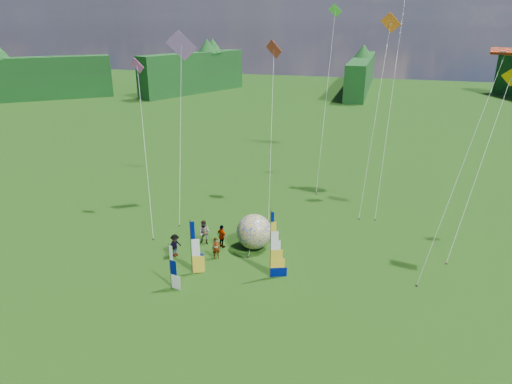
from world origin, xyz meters
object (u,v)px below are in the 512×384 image
(bol_inflatable, at_px, (254,232))
(side_banner_far, at_px, (170,267))
(camp_chair, at_px, (199,260))
(kite_whale, at_px, (394,75))
(feather_banner_main, at_px, (270,246))
(side_banner_left, at_px, (191,248))
(spectator_b, at_px, (204,232))
(spectator_a, at_px, (216,248))
(spectator_d, at_px, (222,236))
(spectator_c, at_px, (175,245))

(bol_inflatable, bearing_deg, side_banner_far, -118.16)
(camp_chair, height_order, kite_whale, kite_whale)
(feather_banner_main, xyz_separation_m, camp_chair, (-4.96, -0.05, -1.83))
(side_banner_left, distance_m, side_banner_far, 2.08)
(spectator_b, relative_size, camp_chair, 1.98)
(side_banner_far, height_order, camp_chair, side_banner_far)
(spectator_a, relative_size, camp_chair, 1.65)
(spectator_a, distance_m, camp_chair, 1.63)
(spectator_a, relative_size, spectator_b, 0.84)
(feather_banner_main, relative_size, side_banner_far, 1.55)
(feather_banner_main, bearing_deg, bol_inflatable, 99.26)
(feather_banner_main, xyz_separation_m, spectator_d, (-4.40, 3.00, -1.42))
(bol_inflatable, xyz_separation_m, spectator_d, (-2.27, -0.61, -0.41))
(side_banner_left, height_order, side_banner_far, side_banner_left)
(spectator_b, bearing_deg, side_banner_left, -81.13)
(side_banner_left, height_order, kite_whale, kite_whale)
(spectator_b, bearing_deg, spectator_a, -50.03)
(bol_inflatable, relative_size, camp_chair, 2.72)
(side_banner_far, height_order, spectator_c, side_banner_far)
(side_banner_left, relative_size, camp_chair, 3.95)
(side_banner_left, distance_m, spectator_d, 4.11)
(feather_banner_main, bearing_deg, side_banner_left, 169.17)
(kite_whale, bearing_deg, spectator_b, -143.55)
(side_banner_left, xyz_separation_m, kite_whale, (11.59, 17.70, 9.25))
(side_banner_far, distance_m, bol_inflatable, 7.38)
(camp_chair, bearing_deg, spectator_a, 80.45)
(spectator_c, bearing_deg, camp_chair, -89.26)
(spectator_a, distance_m, spectator_c, 2.93)
(bol_inflatable, height_order, spectator_a, bol_inflatable)
(spectator_a, xyz_separation_m, kite_whale, (10.77, 15.41, 10.34))
(side_banner_left, bearing_deg, spectator_d, 59.58)
(spectator_d, xyz_separation_m, kite_whale, (10.95, 13.77, 10.24))
(feather_banner_main, height_order, spectator_b, feather_banner_main)
(side_banner_far, bearing_deg, feather_banner_main, 38.67)
(side_banner_far, relative_size, spectator_b, 1.59)
(spectator_a, distance_m, spectator_d, 1.65)
(feather_banner_main, relative_size, spectator_a, 2.94)
(spectator_b, bearing_deg, spectator_c, -121.08)
(spectator_d, bearing_deg, side_banner_left, 112.82)
(camp_chair, bearing_deg, side_banner_left, -78.02)
(feather_banner_main, height_order, side_banner_left, feather_banner_main)
(feather_banner_main, height_order, bol_inflatable, feather_banner_main)
(bol_inflatable, height_order, camp_chair, bol_inflatable)
(side_banner_left, height_order, spectator_c, side_banner_left)
(bol_inflatable, height_order, spectator_b, bol_inflatable)
(spectator_d, bearing_deg, bol_inflatable, -132.96)
(spectator_b, distance_m, kite_whale, 21.03)
(side_banner_left, relative_size, spectator_a, 2.39)
(side_banner_left, distance_m, bol_inflatable, 5.43)
(feather_banner_main, height_order, spectator_c, feather_banner_main)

